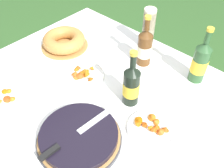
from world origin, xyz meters
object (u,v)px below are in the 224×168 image
(berry_tart, at_px, (79,137))
(bundt_cake, at_px, (64,41))
(snack_plate_near, at_px, (151,128))
(snack_plate_far, at_px, (84,74))
(cider_bottle_amber, at_px, (145,47))
(snack_plate_right, at_px, (8,98))
(cider_bottle_green, at_px, (200,62))
(serving_knife, at_px, (73,136))
(juice_bottle_red, at_px, (131,85))
(cup_stack, at_px, (148,29))

(berry_tart, distance_m, bundt_cake, 0.70)
(snack_plate_near, relative_size, snack_plate_far, 0.98)
(cider_bottle_amber, distance_m, snack_plate_right, 0.76)
(snack_plate_right, height_order, snack_plate_far, snack_plate_far)
(berry_tart, relative_size, bundt_cake, 1.25)
(berry_tart, distance_m, snack_plate_near, 0.32)
(cider_bottle_green, xyz_separation_m, snack_plate_far, (-0.46, -0.39, -0.10))
(berry_tart, bearing_deg, serving_knife, -94.16)
(serving_knife, distance_m, juice_bottle_red, 0.35)
(serving_knife, distance_m, bundt_cake, 0.72)
(cider_bottle_amber, relative_size, snack_plate_right, 1.51)
(juice_bottle_red, bearing_deg, cider_bottle_green, 66.95)
(cider_bottle_amber, xyz_separation_m, juice_bottle_red, (0.14, -0.28, 0.00))
(cider_bottle_green, relative_size, juice_bottle_red, 1.04)
(cider_bottle_green, distance_m, snack_plate_far, 0.61)
(berry_tart, xyz_separation_m, bundt_cake, (-0.58, 0.40, 0.01))
(snack_plate_near, bearing_deg, cup_stack, 128.91)
(cider_bottle_green, xyz_separation_m, juice_bottle_red, (-0.15, -0.36, -0.01))
(snack_plate_right, bearing_deg, snack_plate_near, 28.24)
(snack_plate_right, relative_size, snack_plate_far, 0.88)
(serving_knife, height_order, snack_plate_right, serving_knife)
(bundt_cake, distance_m, snack_plate_near, 0.78)
(cider_bottle_green, height_order, cider_bottle_amber, cider_bottle_green)
(cup_stack, xyz_separation_m, juice_bottle_red, (0.22, -0.42, -0.02))
(cup_stack, bearing_deg, bundt_cake, -137.60)
(cider_bottle_amber, bearing_deg, snack_plate_far, -118.43)
(cider_bottle_amber, bearing_deg, juice_bottle_red, -64.22)
(cider_bottle_amber, height_order, snack_plate_right, cider_bottle_amber)
(berry_tart, xyz_separation_m, cider_bottle_green, (0.17, 0.68, 0.09))
(serving_knife, xyz_separation_m, cider_bottle_green, (0.17, 0.71, 0.05))
(cup_stack, xyz_separation_m, cider_bottle_amber, (0.08, -0.14, -0.02))
(berry_tart, xyz_separation_m, snack_plate_right, (-0.43, -0.08, -0.02))
(juice_bottle_red, xyz_separation_m, snack_plate_near, (0.18, -0.07, -0.10))
(bundt_cake, distance_m, cider_bottle_green, 0.80)
(berry_tart, height_order, serving_knife, serving_knife)
(bundt_cake, xyz_separation_m, cider_bottle_green, (0.75, 0.28, 0.08))
(cider_bottle_amber, height_order, juice_bottle_red, juice_bottle_red)
(berry_tart, xyz_separation_m, serving_knife, (-0.00, -0.03, 0.04))
(snack_plate_near, height_order, snack_plate_far, snack_plate_near)
(serving_knife, bearing_deg, snack_plate_far, 46.28)
(cup_stack, distance_m, cider_bottle_amber, 0.16)
(snack_plate_far, bearing_deg, serving_knife, -47.88)
(serving_knife, relative_size, cup_stack, 1.48)
(berry_tart, height_order, juice_bottle_red, juice_bottle_red)
(cup_stack, xyz_separation_m, snack_plate_right, (-0.23, -0.82, -0.11))
(berry_tart, bearing_deg, snack_plate_near, 53.43)
(juice_bottle_red, bearing_deg, cup_stack, 117.40)
(cup_stack, bearing_deg, cider_bottle_green, -9.05)
(cup_stack, bearing_deg, snack_plate_far, -100.78)
(serving_knife, xyz_separation_m, bundt_cake, (-0.58, 0.43, -0.02))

